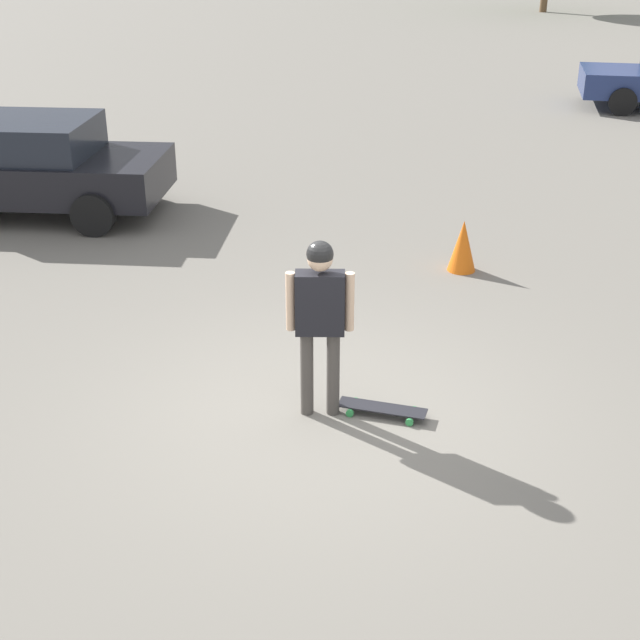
# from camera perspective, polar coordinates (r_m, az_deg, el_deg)

# --- Properties ---
(ground_plane) EXTENTS (220.00, 220.00, 0.00)m
(ground_plane) POSITION_cam_1_polar(r_m,az_deg,el_deg) (8.45, 0.00, -5.94)
(ground_plane) COLOR gray
(person) EXTENTS (0.30, 0.60, 1.72)m
(person) POSITION_cam_1_polar(r_m,az_deg,el_deg) (7.95, 0.00, 0.73)
(person) COLOR #4C4742
(person) RESTS_ON ground_plane
(skateboard) EXTENTS (0.28, 0.84, 0.08)m
(skateboard) POSITION_cam_1_polar(r_m,az_deg,el_deg) (8.40, 4.00, -5.68)
(skateboard) COLOR #232328
(skateboard) RESTS_ON ground_plane
(car_parked_near) EXTENTS (2.52, 4.41, 1.45)m
(car_parked_near) POSITION_cam_1_polar(r_m,az_deg,el_deg) (14.37, -18.21, 9.36)
(car_parked_near) COLOR black
(car_parked_near) RESTS_ON ground_plane
(traffic_cone) EXTENTS (0.37, 0.37, 0.68)m
(traffic_cone) POSITION_cam_1_polar(r_m,az_deg,el_deg) (11.69, 9.12, 4.72)
(traffic_cone) COLOR orange
(traffic_cone) RESTS_ON ground_plane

